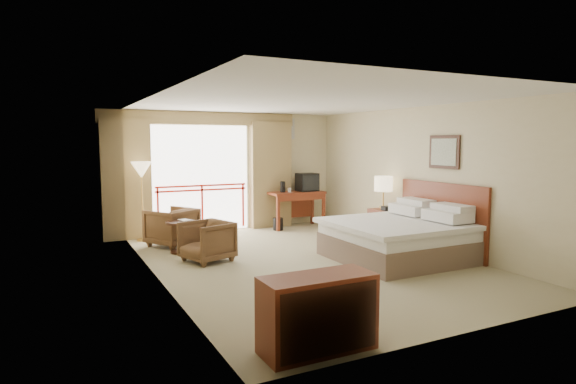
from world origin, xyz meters
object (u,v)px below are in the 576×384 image
wastebasket (278,224)px  floor_lamp (141,173)px  nightstand (384,225)px  dresser (318,313)px  desk (295,199)px  armchair_far (172,246)px  tv (307,182)px  table_lamp (383,184)px  bed (399,238)px  armchair_near (207,261)px  side_table (181,231)px

wastebasket → floor_lamp: (-3.00, 0.18, 1.26)m
wastebasket → nightstand: bearing=-56.0°
nightstand → wastebasket: (-1.41, 2.10, -0.19)m
wastebasket → dresser: bearing=-112.1°
wastebasket → desk: bearing=21.1°
nightstand → armchair_far: bearing=158.7°
tv → floor_lamp: floor_lamp is taller
table_lamp → tv: table_lamp is taller
table_lamp → desk: bearing=110.9°
desk → armchair_far: size_ratio=1.59×
bed → tv: bearing=87.5°
nightstand → dresser: dresser is taller
bed → armchair_far: bearing=138.9°
armchair_near → dresser: 3.94m
nightstand → side_table: 4.08m
table_lamp → floor_lamp: (-4.41, 2.22, 0.23)m
bed → dresser: (-3.12, -2.57, -0.00)m
bed → nightstand: (0.72, 1.34, -0.05)m
bed → table_lamp: table_lamp is taller
nightstand → floor_lamp: bearing=152.2°
table_lamp → side_table: (-3.99, 0.79, -0.77)m
nightstand → armchair_far: nightstand is taller
nightstand → armchair_far: size_ratio=0.80×
side_table → floor_lamp: floor_lamp is taller
side_table → floor_lamp: bearing=106.4°
table_lamp → wastebasket: bearing=124.6°
table_lamp → dresser: size_ratio=0.58×
wastebasket → armchair_far: 2.66m
bed → floor_lamp: 5.26m
desk → dresser: (-2.98, -6.22, -0.29)m
desk → nightstand: bearing=-66.9°
bed → nightstand: size_ratio=3.22×
nightstand → table_lamp: size_ratio=1.01×
wastebasket → dresser: 6.48m
side_table → armchair_far: bearing=90.6°
table_lamp → armchair_far: size_ratio=0.79×
desk → armchair_far: desk is taller
desk → armchair_near: desk is taller
nightstand → table_lamp: (0.00, 0.05, 0.84)m
armchair_far → dresser: bearing=60.8°
desk → side_table: 3.47m
bed → table_lamp: 1.76m
bed → wastebasket: size_ratio=7.42×
table_lamp → tv: bearing=104.4°
bed → armchair_far: size_ratio=2.58×
nightstand → tv: tv is taller
bed → side_table: bed is taller
nightstand → armchair_near: nightstand is taller
tv → dresser: size_ratio=0.42×
dresser → tv: bearing=63.8°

